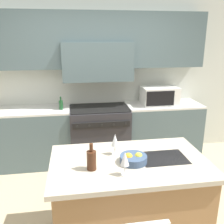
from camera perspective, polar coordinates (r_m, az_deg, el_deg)
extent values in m
cube|color=silver|center=(4.31, -3.57, 7.75)|extent=(10.00, 0.06, 2.70)
cube|color=#4C6066|center=(4.05, -3.45, 16.06)|extent=(3.45, 0.34, 0.85)
cube|color=#4C6066|center=(4.04, -3.33, 11.45)|extent=(1.11, 0.40, 0.60)
cube|color=#4C6066|center=(4.26, -17.84, -5.70)|extent=(1.25, 0.62, 0.91)
cube|color=silver|center=(4.11, -18.42, 0.36)|extent=(1.25, 0.62, 0.03)
cube|color=#4C6066|center=(4.46, 11.32, -4.18)|extent=(1.25, 0.62, 0.91)
cube|color=silver|center=(4.32, 11.68, 1.65)|extent=(1.25, 0.62, 0.03)
cube|color=#2D2D33|center=(4.20, -2.88, -5.15)|extent=(0.95, 0.66, 0.91)
cube|color=black|center=(4.05, -2.97, 0.92)|extent=(0.91, 0.61, 0.01)
cube|color=black|center=(3.78, -2.39, -2.98)|extent=(0.87, 0.02, 0.09)
cylinder|color=black|center=(3.75, -8.01, -3.31)|extent=(0.04, 0.02, 0.04)
cylinder|color=black|center=(3.75, -5.18, -3.18)|extent=(0.04, 0.02, 0.04)
cylinder|color=black|center=(3.77, -2.37, -3.04)|extent=(0.04, 0.02, 0.04)
cylinder|color=black|center=(3.79, 0.41, -2.90)|extent=(0.04, 0.02, 0.04)
cylinder|color=black|center=(3.82, 3.15, -2.75)|extent=(0.04, 0.02, 0.04)
cube|color=silver|center=(4.25, 10.79, 3.70)|extent=(0.59, 0.39, 0.29)
cube|color=black|center=(4.05, 11.01, 3.03)|extent=(0.46, 0.01, 0.24)
cube|color=olive|center=(2.65, 3.81, -20.15)|extent=(1.39, 0.83, 0.87)
cube|color=#B2A893|center=(2.41, 4.02, -11.43)|extent=(1.48, 0.91, 0.04)
cube|color=#2D2D30|center=(2.49, 11.66, -10.33)|extent=(0.44, 0.32, 0.01)
cylinder|color=#B2B2B7|center=(2.65, 10.24, -8.43)|extent=(0.02, 0.02, 0.00)
cylinder|color=#422314|center=(2.21, -4.70, -10.98)|extent=(0.08, 0.08, 0.17)
cylinder|color=#422314|center=(2.16, -4.78, -8.11)|extent=(0.03, 0.03, 0.07)
cylinder|color=white|center=(2.17, 2.83, -14.08)|extent=(0.07, 0.07, 0.01)
cylinder|color=white|center=(2.15, 2.85, -13.04)|extent=(0.01, 0.01, 0.09)
cone|color=white|center=(2.10, 2.89, -10.59)|extent=(0.07, 0.07, 0.12)
cylinder|color=white|center=(2.51, 0.67, -9.53)|extent=(0.07, 0.07, 0.01)
cylinder|color=white|center=(2.49, 0.68, -8.59)|extent=(0.01, 0.01, 0.09)
cone|color=white|center=(2.44, 0.68, -6.40)|extent=(0.07, 0.07, 0.12)
cylinder|color=#384C6B|center=(2.35, 4.92, -10.64)|extent=(0.25, 0.25, 0.07)
sphere|color=gold|center=(2.33, 3.77, -10.22)|extent=(0.08, 0.08, 0.08)
sphere|color=gold|center=(2.35, 6.08, -10.00)|extent=(0.07, 0.07, 0.07)
cylinder|color=#194723|center=(3.96, -11.58, 1.58)|extent=(0.06, 0.06, 0.14)
cylinder|color=#194723|center=(3.93, -11.67, 3.02)|extent=(0.02, 0.02, 0.06)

